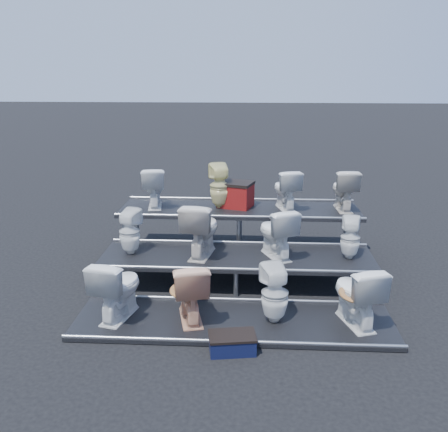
# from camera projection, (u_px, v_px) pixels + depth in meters

# --- Properties ---
(ground) EXTENTS (80.00, 80.00, 0.00)m
(ground) POSITION_uv_depth(u_px,v_px,m) (237.00, 283.00, 7.86)
(ground) COLOR black
(ground) RESTS_ON ground
(tier_front) EXTENTS (4.20, 1.20, 0.06)m
(tier_front) POSITION_uv_depth(u_px,v_px,m) (234.00, 321.00, 6.61)
(tier_front) COLOR black
(tier_front) RESTS_ON ground
(tier_mid) EXTENTS (4.20, 1.20, 0.46)m
(tier_mid) POSITION_uv_depth(u_px,v_px,m) (237.00, 269.00, 7.80)
(tier_mid) COLOR black
(tier_mid) RESTS_ON ground
(tier_back) EXTENTS (4.20, 1.20, 0.86)m
(tier_back) POSITION_uv_depth(u_px,v_px,m) (239.00, 231.00, 8.98)
(tier_back) COLOR black
(tier_back) RESTS_ON ground
(toilet_0) EXTENTS (0.65, 0.91, 0.84)m
(toilet_0) POSITION_uv_depth(u_px,v_px,m) (118.00, 288.00, 6.57)
(toilet_0) COLOR white
(toilet_0) RESTS_ON tier_front
(toilet_1) EXTENTS (0.63, 0.89, 0.82)m
(toilet_1) POSITION_uv_depth(u_px,v_px,m) (190.00, 290.00, 6.52)
(toilet_1) COLOR #E8A983
(toilet_1) RESTS_ON tier_front
(toilet_2) EXTENTS (0.45, 0.45, 0.78)m
(toilet_2) POSITION_uv_depth(u_px,v_px,m) (275.00, 293.00, 6.46)
(toilet_2) COLOR white
(toilet_2) RESTS_ON tier_front
(toilet_3) EXTENTS (0.69, 0.92, 0.83)m
(toilet_3) POSITION_uv_depth(u_px,v_px,m) (356.00, 294.00, 6.39)
(toilet_3) COLOR white
(toilet_3) RESTS_ON tier_front
(toilet_4) EXTENTS (0.41, 0.41, 0.72)m
(toilet_4) POSITION_uv_depth(u_px,v_px,m) (130.00, 232.00, 7.72)
(toilet_4) COLOR white
(toilet_4) RESTS_ON tier_mid
(toilet_5) EXTENTS (0.62, 0.91, 0.86)m
(toilet_5) POSITION_uv_depth(u_px,v_px,m) (201.00, 229.00, 7.64)
(toilet_5) COLOR beige
(toilet_5) RESTS_ON tier_mid
(toilet_6) EXTENTS (0.71, 0.88, 0.78)m
(toilet_6) POSITION_uv_depth(u_px,v_px,m) (276.00, 232.00, 7.58)
(toilet_6) COLOR white
(toilet_6) RESTS_ON tier_mid
(toilet_7) EXTENTS (0.34, 0.34, 0.65)m
(toilet_7) POSITION_uv_depth(u_px,v_px,m) (350.00, 238.00, 7.54)
(toilet_7) COLOR white
(toilet_7) RESTS_ON tier_mid
(toilet_8) EXTENTS (0.50, 0.76, 0.72)m
(toilet_8) POSITION_uv_depth(u_px,v_px,m) (154.00, 187.00, 8.84)
(toilet_8) COLOR white
(toilet_8) RESTS_ON tier_back
(toilet_9) EXTENTS (0.45, 0.46, 0.79)m
(toilet_9) POSITION_uv_depth(u_px,v_px,m) (220.00, 186.00, 8.76)
(toilet_9) COLOR beige
(toilet_9) RESTS_ON tier_back
(toilet_10) EXTENTS (0.56, 0.77, 0.71)m
(toilet_10) POSITION_uv_depth(u_px,v_px,m) (286.00, 189.00, 8.71)
(toilet_10) COLOR white
(toilet_10) RESTS_ON tier_back
(toilet_11) EXTENTS (0.45, 0.74, 0.73)m
(toilet_11) POSITION_uv_depth(u_px,v_px,m) (344.00, 189.00, 8.65)
(toilet_11) COLOR beige
(toilet_11) RESTS_ON tier_back
(red_crate) EXTENTS (0.67, 0.60, 0.40)m
(red_crate) POSITION_uv_depth(u_px,v_px,m) (236.00, 196.00, 8.88)
(red_crate) COLOR maroon
(red_crate) RESTS_ON tier_back
(step_stool) EXTENTS (0.58, 0.40, 0.19)m
(step_stool) POSITION_uv_depth(u_px,v_px,m) (232.00, 344.00, 5.95)
(step_stool) COLOR black
(step_stool) RESTS_ON ground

